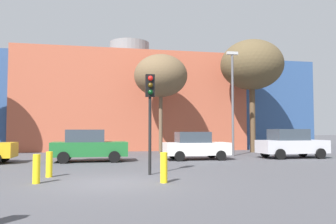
% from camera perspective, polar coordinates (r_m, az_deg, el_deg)
% --- Properties ---
extents(ground_plane, '(200.00, 200.00, 0.00)m').
position_cam_1_polar(ground_plane, '(11.76, -9.57, -11.67)').
color(ground_plane, '#47474C').
extents(building_backdrop, '(34.51, 11.85, 10.72)m').
position_cam_1_polar(building_backdrop, '(34.57, -6.56, 1.20)').
color(building_backdrop, '#B2563D').
rests_on(building_backdrop, ground_plane).
extents(parked_car_2, '(4.16, 2.04, 1.80)m').
position_cam_1_polar(parked_car_2, '(19.67, -13.22, -5.54)').
color(parked_car_2, '#1E662D').
rests_on(parked_car_2, ground_plane).
extents(parked_car_3, '(3.85, 1.89, 1.67)m').
position_cam_1_polar(parked_car_3, '(20.46, 4.64, -5.70)').
color(parked_car_3, white).
rests_on(parked_car_3, ground_plane).
extents(parked_car_4, '(4.25, 2.08, 1.84)m').
position_cam_1_polar(parked_car_4, '(23.02, 19.99, -5.02)').
color(parked_car_4, silver).
rests_on(parked_car_4, ground_plane).
extents(traffic_light_island, '(0.36, 0.36, 4.00)m').
position_cam_1_polar(traffic_light_island, '(13.56, -3.04, 1.90)').
color(traffic_light_island, black).
rests_on(traffic_light_island, ground_plane).
extents(bare_tree_1, '(4.12, 4.12, 7.63)m').
position_cam_1_polar(bare_tree_1, '(26.31, -1.23, 6.07)').
color(bare_tree_1, brown).
rests_on(bare_tree_1, ground_plane).
extents(bare_tree_2, '(5.07, 5.07, 9.12)m').
position_cam_1_polar(bare_tree_2, '(28.63, 13.93, 7.63)').
color(bare_tree_2, brown).
rests_on(bare_tree_2, ground_plane).
extents(bollard_yellow_0, '(0.24, 0.24, 1.02)m').
position_cam_1_polar(bollard_yellow_0, '(11.52, -0.70, -9.34)').
color(bollard_yellow_0, yellow).
rests_on(bollard_yellow_0, ground_plane).
extents(bollard_yellow_1, '(0.24, 0.24, 0.96)m').
position_cam_1_polar(bollard_yellow_1, '(13.65, -19.38, -8.32)').
color(bollard_yellow_1, yellow).
rests_on(bollard_yellow_1, ground_plane).
extents(bollard_yellow_2, '(0.24, 0.24, 0.97)m').
position_cam_1_polar(bollard_yellow_2, '(12.15, -21.28, -8.92)').
color(bollard_yellow_2, yellow).
rests_on(bollard_yellow_2, ground_plane).
extents(street_lamp, '(0.80, 0.24, 7.27)m').
position_cam_1_polar(street_lamp, '(24.04, 10.83, 2.67)').
color(street_lamp, '#59595E').
rests_on(street_lamp, ground_plane).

